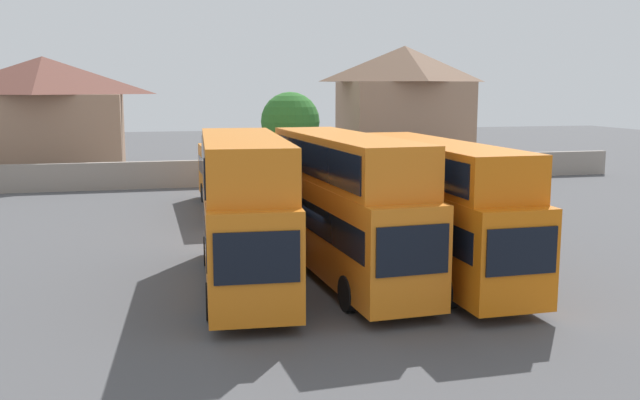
{
  "coord_description": "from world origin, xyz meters",
  "views": [
    {
      "loc": [
        -6.3,
        -22.93,
        6.62
      ],
      "look_at": [
        0.0,
        3.0,
        2.38
      ],
      "focal_mm": 39.72,
      "sensor_mm": 36.0,
      "label": 1
    }
  ],
  "objects_px": {
    "bus_4": "(230,176)",
    "bus_5": "(301,171)",
    "house_terrace_left": "(45,117)",
    "bus_2": "(346,199)",
    "house_terrace_centre": "(404,107)",
    "tree_left_of_lot": "(290,122)",
    "bus_1": "(243,203)",
    "bus_3": "(435,201)"
  },
  "relations": [
    {
      "from": "house_terrace_left",
      "to": "house_terrace_centre",
      "type": "bearing_deg",
      "value": -1.4
    },
    {
      "from": "bus_1",
      "to": "bus_5",
      "type": "bearing_deg",
      "value": 165.04
    },
    {
      "from": "bus_2",
      "to": "tree_left_of_lot",
      "type": "height_order",
      "value": "tree_left_of_lot"
    },
    {
      "from": "bus_4",
      "to": "house_terrace_left",
      "type": "xyz_separation_m",
      "value": [
        -11.46,
        17.19,
        2.64
      ]
    },
    {
      "from": "bus_1",
      "to": "bus_5",
      "type": "relative_size",
      "value": 0.94
    },
    {
      "from": "house_terrace_left",
      "to": "bus_2",
      "type": "bearing_deg",
      "value": -66.73
    },
    {
      "from": "bus_1",
      "to": "bus_3",
      "type": "distance_m",
      "value": 6.77
    },
    {
      "from": "bus_5",
      "to": "house_terrace_left",
      "type": "height_order",
      "value": "house_terrace_left"
    },
    {
      "from": "bus_1",
      "to": "tree_left_of_lot",
      "type": "xyz_separation_m",
      "value": [
        7.05,
        27.42,
        1.34
      ]
    },
    {
      "from": "bus_1",
      "to": "bus_3",
      "type": "height_order",
      "value": "bus_1"
    },
    {
      "from": "bus_1",
      "to": "bus_4",
      "type": "xyz_separation_m",
      "value": [
        1.25,
        14.95,
        -0.95
      ]
    },
    {
      "from": "bus_5",
      "to": "bus_4",
      "type": "bearing_deg",
      "value": -89.18
    },
    {
      "from": "bus_3",
      "to": "bus_4",
      "type": "distance_m",
      "value": 16.01
    },
    {
      "from": "bus_2",
      "to": "bus_3",
      "type": "height_order",
      "value": "bus_2"
    },
    {
      "from": "bus_4",
      "to": "house_terrace_left",
      "type": "bearing_deg",
      "value": -146.83
    },
    {
      "from": "bus_5",
      "to": "house_terrace_centre",
      "type": "distance_m",
      "value": 20.4
    },
    {
      "from": "bus_4",
      "to": "bus_5",
      "type": "xyz_separation_m",
      "value": [
        3.97,
        0.34,
        0.13
      ]
    },
    {
      "from": "bus_4",
      "to": "bus_5",
      "type": "bearing_deg",
      "value": 94.36
    },
    {
      "from": "house_terrace_centre",
      "to": "tree_left_of_lot",
      "type": "distance_m",
      "value": 11.01
    },
    {
      "from": "bus_4",
      "to": "bus_5",
      "type": "height_order",
      "value": "bus_5"
    },
    {
      "from": "house_terrace_left",
      "to": "tree_left_of_lot",
      "type": "distance_m",
      "value": 17.91
    },
    {
      "from": "bus_1",
      "to": "bus_5",
      "type": "height_order",
      "value": "bus_1"
    },
    {
      "from": "bus_4",
      "to": "bus_5",
      "type": "relative_size",
      "value": 0.99
    },
    {
      "from": "house_terrace_left",
      "to": "bus_3",
      "type": "bearing_deg",
      "value": -62.18
    },
    {
      "from": "house_terrace_left",
      "to": "bus_5",
      "type": "bearing_deg",
      "value": -47.53
    },
    {
      "from": "bus_1",
      "to": "tree_left_of_lot",
      "type": "relative_size",
      "value": 1.67
    },
    {
      "from": "bus_4",
      "to": "house_terrace_centre",
      "type": "bearing_deg",
      "value": 135.4
    },
    {
      "from": "bus_2",
      "to": "house_terrace_left",
      "type": "bearing_deg",
      "value": -160.08
    },
    {
      "from": "bus_1",
      "to": "bus_2",
      "type": "relative_size",
      "value": 0.95
    },
    {
      "from": "house_terrace_left",
      "to": "house_terrace_centre",
      "type": "height_order",
      "value": "house_terrace_centre"
    },
    {
      "from": "bus_4",
      "to": "house_terrace_centre",
      "type": "height_order",
      "value": "house_terrace_centre"
    },
    {
      "from": "bus_3",
      "to": "bus_5",
      "type": "xyz_separation_m",
      "value": [
        -1.56,
        15.35,
        -0.66
      ]
    },
    {
      "from": "bus_5",
      "to": "tree_left_of_lot",
      "type": "height_order",
      "value": "tree_left_of_lot"
    },
    {
      "from": "house_terrace_centre",
      "to": "bus_1",
      "type": "bearing_deg",
      "value": -118.72
    },
    {
      "from": "bus_1",
      "to": "house_terrace_centre",
      "type": "bearing_deg",
      "value": 155.15
    },
    {
      "from": "bus_1",
      "to": "bus_3",
      "type": "relative_size",
      "value": 0.91
    },
    {
      "from": "bus_4",
      "to": "tree_left_of_lot",
      "type": "height_order",
      "value": "tree_left_of_lot"
    },
    {
      "from": "bus_5",
      "to": "house_terrace_centre",
      "type": "height_order",
      "value": "house_terrace_centre"
    },
    {
      "from": "bus_1",
      "to": "house_terrace_centre",
      "type": "distance_m",
      "value": 35.96
    },
    {
      "from": "bus_5",
      "to": "house_terrace_left",
      "type": "xyz_separation_m",
      "value": [
        -15.43,
        16.85,
        2.51
      ]
    },
    {
      "from": "bus_1",
      "to": "house_terrace_left",
      "type": "height_order",
      "value": "house_terrace_left"
    },
    {
      "from": "bus_2",
      "to": "house_terrace_centre",
      "type": "bearing_deg",
      "value": 153.03
    }
  ]
}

